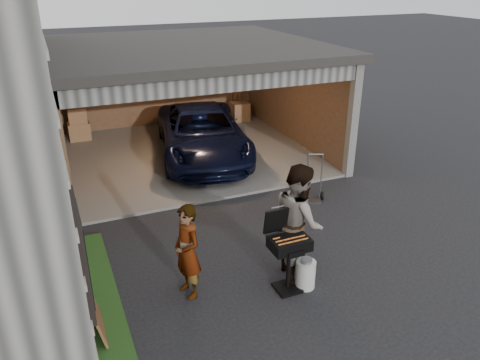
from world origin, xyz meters
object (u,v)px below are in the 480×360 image
object	(u,v)px
man	(298,221)
minivan	(202,135)
propane_tank	(305,274)
hand_truck	(313,192)
plywood_panel	(95,311)
woman	(187,252)
bbq_grill	(288,245)

from	to	relation	value
man	minivan	bearing A→B (deg)	10.75
propane_tank	hand_truck	bearing A→B (deg)	56.52
minivan	man	xyz separation A→B (m)	(-0.25, -5.45, 0.32)
propane_tank	plywood_panel	distance (m)	3.15
woman	bbq_grill	size ratio (longest dim) A/B	1.15
minivan	hand_truck	world-z (taller)	minivan
bbq_grill	propane_tank	world-z (taller)	bbq_grill
plywood_panel	hand_truck	xyz separation A→B (m)	(4.83, 2.39, -0.21)
propane_tank	plywood_panel	size ratio (longest dim) A/B	0.55
man	plywood_panel	world-z (taller)	man
man	bbq_grill	size ratio (longest dim) A/B	1.45
minivan	woman	distance (m)	5.69
propane_tank	hand_truck	world-z (taller)	hand_truck
woman	plywood_panel	world-z (taller)	woman
bbq_grill	propane_tank	distance (m)	0.62
plywood_panel	minivan	bearing A→B (deg)	58.80
woman	bbq_grill	xyz separation A→B (m)	(1.44, -0.47, 0.03)
propane_tank	plywood_panel	world-z (taller)	plywood_panel
plywood_panel	hand_truck	size ratio (longest dim) A/B	0.78
hand_truck	man	bearing A→B (deg)	-103.93
woman	man	xyz separation A→B (m)	(1.78, -0.14, 0.20)
man	plywood_panel	bearing A→B (deg)	107.66
woman	plywood_panel	distance (m)	1.51
plywood_panel	hand_truck	world-z (taller)	hand_truck
minivan	bbq_grill	bearing A→B (deg)	-84.62
plywood_panel	hand_truck	bearing A→B (deg)	26.34
man	hand_truck	world-z (taller)	man
bbq_grill	hand_truck	world-z (taller)	bbq_grill
bbq_grill	plywood_panel	world-z (taller)	bbq_grill
minivan	propane_tank	world-z (taller)	minivan
man	propane_tank	xyz separation A→B (m)	(-0.06, -0.40, -0.72)
bbq_grill	woman	bearing A→B (deg)	162.05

